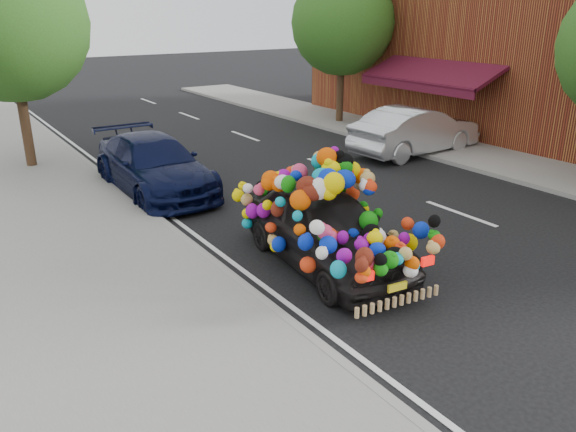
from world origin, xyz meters
The scene contains 10 objects.
ground centered at (0.00, 0.00, 0.00)m, with size 100.00×100.00×0.00m, color black.
sidewalk centered at (-4.30, 0.00, 0.06)m, with size 4.00×60.00×0.12m, color gray.
kerb centered at (-2.35, 0.00, 0.07)m, with size 0.15×60.00×0.13m, color gray.
footpath_far centered at (8.20, 3.00, 0.06)m, with size 3.00×40.00×0.12m, color gray.
lane_markings centered at (3.60, 0.00, 0.01)m, with size 6.00×50.00×0.01m, color silver, non-canonical shape.
tree_near_sidewalk centered at (-3.80, 9.50, 4.02)m, with size 4.20×4.20×6.13m.
tree_far_b centered at (8.00, 10.00, 3.89)m, with size 4.00×4.00×5.90m.
plush_art_car centered at (-0.61, -0.42, 1.05)m, with size 2.43×4.50×2.05m.
navy_sedan centered at (-1.57, 5.46, 0.70)m, with size 1.95×4.80×1.39m, color black.
silver_hatchback centered at (6.83, 4.65, 0.75)m, with size 1.59×4.56×1.50m, color #B9BCC1.
Camera 1 is at (-6.32, -7.86, 4.38)m, focal length 35.00 mm.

